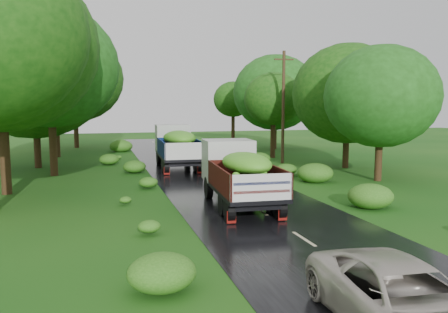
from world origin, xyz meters
name	(u,v)px	position (x,y,z in m)	size (l,w,h in m)	color
ground	(304,239)	(0.00, 0.00, 0.00)	(120.00, 120.00, 0.00)	#10470F
road	(252,206)	(0.00, 5.00, 0.01)	(6.50, 80.00, 0.02)	black
road_lines	(244,201)	(0.00, 6.00, 0.02)	(0.12, 69.60, 0.00)	#BFB78C
truck_near	(238,170)	(-0.56, 5.25, 1.54)	(2.72, 6.62, 2.72)	black
truck_far	(176,144)	(-1.10, 17.50, 1.66)	(2.73, 7.09, 2.94)	black
car	(404,301)	(-0.93, -5.98, 0.70)	(2.24, 4.86, 1.35)	beige
utility_pole	(283,106)	(7.03, 17.74, 4.30)	(1.46, 0.27, 8.36)	#382616
trees_left	(43,68)	(-9.87, 20.58, 6.92)	(6.61, 32.37, 9.18)	black
trees_right	(297,96)	(9.70, 20.94, 5.14)	(6.65, 30.92, 7.48)	black
shrubs	(204,169)	(0.00, 14.00, 0.35)	(11.90, 44.00, 0.70)	#2B6718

